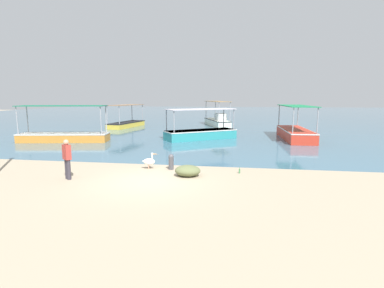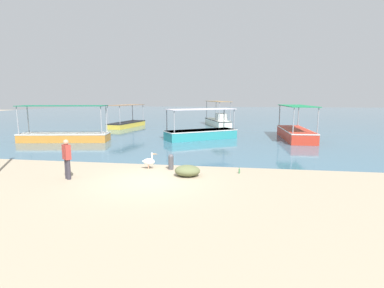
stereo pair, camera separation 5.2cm
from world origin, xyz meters
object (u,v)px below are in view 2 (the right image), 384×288
Objects in this scene: fishing_boat_far_left at (295,132)px; mooring_bollard at (171,161)px; fishing_boat_center at (218,121)px; fisherman_standing at (67,158)px; pelican at (149,161)px; fishing_boat_near_left at (65,135)px; fishing_boat_near_right at (127,123)px; fishing_boat_outer at (201,133)px; glass_bottle at (239,171)px; net_pile at (187,171)px.

mooring_bollard is (-7.73, -11.72, -0.18)m from fishing_boat_far_left.
fishing_boat_far_left reaches higher than mooring_bollard.
fisherman_standing is at bearing -100.67° from fishing_boat_center.
fishing_boat_near_left is at bearing 140.20° from pelican.
fishing_boat_near_right is 7.66× the size of pelican.
fisherman_standing is at bearing -141.58° from pelican.
fishing_boat_near_left reaches higher than fishing_boat_outer.
fishing_boat_far_left is 14.70m from pelican.
fishing_boat_center is 1.17× the size of fishing_boat_outer.
glass_bottle is at bearing -2.36° from pelican.
fishing_boat_center is 22.99m from net_pile.
glass_bottle is at bearing 16.28° from fisherman_standing.
fishing_boat_near_right is 3.65× the size of fisherman_standing.
fishing_boat_far_left is at bearing 50.33° from fisherman_standing.
fishing_boat_near_left is 11.70m from fisherman_standing.
mooring_bollard reaches higher than net_pile.
fishing_boat_far_left is at bearing -55.24° from fishing_boat_center.
fishing_boat_near_left is at bearing -127.01° from fishing_boat_center.
fishing_boat_far_left is 14.46m from net_pile.
fishing_boat_near_right is at bearing 117.71° from net_pile.
net_pile is (11.17, -8.60, -0.29)m from fishing_boat_near_left.
fishing_boat_center is 24.67m from fisherman_standing.
fishing_boat_center is 22.05m from pelican.
pelican is at bearing 177.64° from glass_bottle.
fishing_boat_center is 21.93m from mooring_bollard.
fisherman_standing is (-3.92, -2.32, 0.51)m from mooring_bollard.
fishing_boat_outer is 10.61m from pelican.
mooring_bollard is 3.25m from glass_bottle.
fishing_boat_near_left is 15.51m from glass_bottle.
net_pile is (0.98, -1.06, -0.16)m from mooring_bollard.
pelican is 1.08× the size of mooring_bollard.
fishing_boat_far_left is 1.00× the size of fishing_boat_center.
pelican is (9.13, -7.60, -0.15)m from fishing_boat_near_left.
fishing_boat_outer is at bearing -41.33° from fishing_boat_near_right.
net_pile is at bearing -47.17° from mooring_bollard.
mooring_bollard is (-0.09, -10.49, -0.14)m from fishing_boat_outer.
fishing_boat_near_right is at bearing 86.70° from fishing_boat_near_left.
fishing_boat_far_left is 4.07× the size of fisherman_standing.
mooring_bollard is 1.45m from net_pile.
fishing_boat_center is at bearing 124.76° from fishing_boat_far_left.
fishing_boat_near_left is 8.60× the size of pelican.
fishing_boat_far_left is 6.14× the size of net_pile.
pelican is at bearing 38.42° from fisherman_standing.
fishing_boat_outer is 11.58m from net_pile.
fisherman_standing is at bearing -75.22° from fishing_boat_near_right.
fishing_boat_outer is 13.43m from fisherman_standing.
pelican is 0.48× the size of fisherman_standing.
fishing_boat_near_right reaches higher than mooring_bollard.
fishing_boat_center is at bearing 96.63° from glass_bottle.
mooring_bollard reaches higher than glass_bottle.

